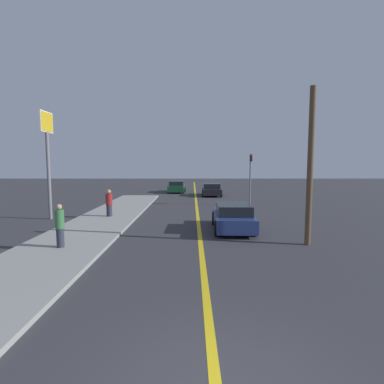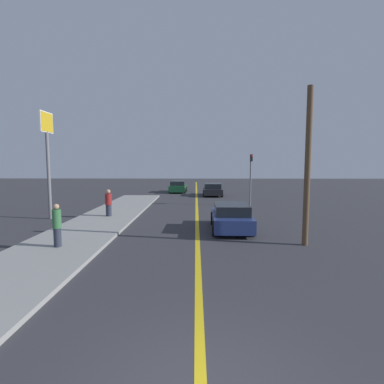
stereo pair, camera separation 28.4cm
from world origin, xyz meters
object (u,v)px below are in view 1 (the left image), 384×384
object	(u,v)px
pedestrian_mid_group	(108,203)
traffic_light	(249,174)
car_ahead_center	(210,190)
utility_pole	(309,167)
car_far_distant	(175,187)
pedestrian_near_curb	(58,226)
roadside_sign	(46,143)
car_near_right_lane	(232,217)

from	to	relation	value
pedestrian_mid_group	traffic_light	world-z (taller)	traffic_light
car_ahead_center	utility_pole	xyz separation A→B (m)	(2.78, -18.55, 2.60)
car_ahead_center	car_far_distant	bearing A→B (deg)	139.75
car_far_distant	pedestrian_near_curb	world-z (taller)	pedestrian_near_curb
roadside_sign	car_ahead_center	bearing A→B (deg)	50.50
car_far_distant	car_near_right_lane	bearing A→B (deg)	-76.95
roadside_sign	utility_pole	world-z (taller)	utility_pole
pedestrian_mid_group	roadside_sign	size ratio (longest dim) A/B	0.26
pedestrian_mid_group	traffic_light	size ratio (longest dim) A/B	0.41
car_ahead_center	traffic_light	world-z (taller)	traffic_light
car_ahead_center	pedestrian_near_curb	xyz separation A→B (m)	(-7.15, -19.40, 0.36)
car_near_right_lane	utility_pole	bearing A→B (deg)	-43.66
car_near_right_lane	car_far_distant	xyz separation A→B (m)	(-3.84, 19.28, -0.03)
car_far_distant	pedestrian_mid_group	distance (m)	16.49
car_ahead_center	utility_pole	size ratio (longest dim) A/B	0.62
traffic_light	utility_pole	world-z (taller)	utility_pole
car_near_right_lane	car_ahead_center	bearing A→B (deg)	91.63
car_ahead_center	traffic_light	distance (m)	7.99
pedestrian_mid_group	traffic_light	xyz separation A→B (m)	(9.64, 5.31, 1.53)
car_near_right_lane	traffic_light	world-z (taller)	traffic_light
car_near_right_lane	car_far_distant	distance (m)	19.66
car_near_right_lane	roadside_sign	size ratio (longest dim) A/B	0.65
car_near_right_lane	car_ahead_center	xyz separation A→B (m)	(-0.04, 15.80, -0.03)
car_near_right_lane	pedestrian_near_curb	bearing A→B (deg)	-151.86
pedestrian_near_curb	utility_pole	size ratio (longest dim) A/B	0.26
traffic_light	car_near_right_lane	bearing A→B (deg)	-106.43
car_ahead_center	car_far_distant	world-z (taller)	car_far_distant
car_near_right_lane	roadside_sign	world-z (taller)	roadside_sign
car_near_right_lane	car_far_distant	world-z (taller)	car_near_right_lane
utility_pole	pedestrian_mid_group	bearing A→B (deg)	149.23
car_ahead_center	pedestrian_near_curb	distance (m)	20.68
pedestrian_near_curb	utility_pole	distance (m)	10.21
car_ahead_center	utility_pole	world-z (taller)	utility_pole
pedestrian_near_curb	utility_pole	world-z (taller)	utility_pole
traffic_light	car_ahead_center	bearing A→B (deg)	109.00
car_ahead_center	car_far_distant	xyz separation A→B (m)	(-3.80, 3.49, 0.01)
traffic_light	utility_pole	size ratio (longest dim) A/B	0.63
car_ahead_center	roadside_sign	xyz separation A→B (m)	(-10.61, -12.87, 3.95)
car_near_right_lane	roadside_sign	bearing A→B (deg)	166.15
car_near_right_lane	utility_pole	distance (m)	4.65
car_far_distant	traffic_light	xyz separation A→B (m)	(6.33, -10.84, 1.85)
car_ahead_center	car_near_right_lane	bearing A→B (deg)	-87.54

